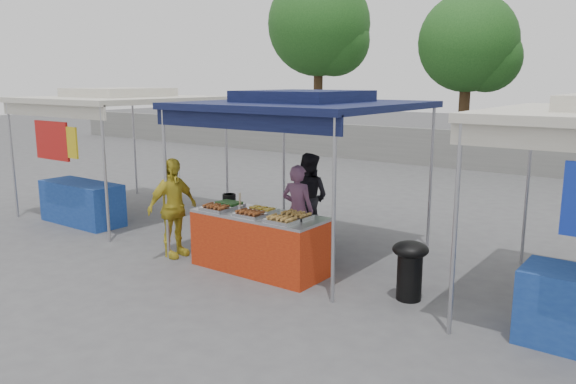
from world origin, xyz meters
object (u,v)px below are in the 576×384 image
Objects in this scene: wok_burner at (410,265)px; vendor_woman at (298,210)px; cooking_pot at (229,198)px; helper_man at (308,197)px; vendor_table at (259,242)px; customer_person at (173,208)px.

vendor_woman is at bearing 154.57° from wok_burner.
cooking_pot is 0.14× the size of helper_man.
vendor_table reaches higher than wok_burner.
vendor_table is 1.06m from cooking_pot.
vendor_table is 9.60× the size of cooking_pot.
vendor_woman reaches higher than cooking_pot.
helper_man is (-0.32, 0.76, 0.04)m from vendor_woman.
helper_man is at bearing -75.50° from vendor_woman.
customer_person is at bearing -169.42° from vendor_table.
cooking_pot is at bearing 159.22° from vendor_table.
customer_person reaches higher than vendor_table.
helper_man reaches higher than vendor_table.
customer_person is (-1.21, -1.96, 0.01)m from helper_man.
helper_man reaches higher than vendor_woman.
cooking_pot is at bearing 62.35° from helper_man.
cooking_pot is (-0.88, 0.33, 0.49)m from vendor_table.
customer_person is at bearing 29.44° from vendor_woman.
cooking_pot is 1.09m from vendor_woman.
wok_burner is (2.23, 0.25, 0.03)m from vendor_table.
cooking_pot is 3.14m from wok_burner.
customer_person is at bearing -135.49° from cooking_pot.
wok_burner is at bearing 154.76° from vendor_woman.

